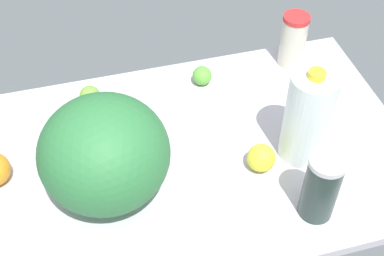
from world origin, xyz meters
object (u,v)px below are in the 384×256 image
tumbler_cup (293,40)px  watermelon (104,153)px  lemon_far_back (261,158)px  lime_beside_bowl (202,76)px  milk_jug (308,117)px  lime_near_front (90,96)px  shaker_bottle (321,187)px

tumbler_cup → watermelon: bearing=29.0°
lemon_far_back → lime_beside_bowl: lemon_far_back is taller
milk_jug → watermelon: (52.02, -1.09, 0.28)cm
milk_jug → lime_near_front: (52.52, -34.01, -10.47)cm
tumbler_cup → lemon_far_back: (24.38, 38.81, -5.12)cm
tumbler_cup → lemon_far_back: 46.12cm
tumbler_cup → lime_near_front: 64.80cm
watermelon → shaker_bottle: bearing=157.3°
lemon_far_back → watermelon: bearing=-4.7°
tumbler_cup → lemon_far_back: tumbler_cup is taller
tumbler_cup → lime_beside_bowl: bearing=4.4°
tumbler_cup → lime_near_front: bearing=2.3°
watermelon → lime_near_front: size_ratio=5.13×
lemon_far_back → milk_jug: bearing=-170.0°
lime_near_front → shaker_bottle: bearing=132.4°
watermelon → lime_near_front: 34.64cm
milk_jug → lime_beside_bowl: 40.22cm
shaker_bottle → tumbler_cup: (-16.15, -55.56, -0.85)cm
milk_jug → shaker_bottle: bearing=77.6°
lime_beside_bowl → lime_near_front: (34.41, 0.31, 0.13)cm
shaker_bottle → tumbler_cup: bearing=-106.2°
tumbler_cup → lemon_far_back: bearing=57.9°
milk_jug → lemon_far_back: (12.41, 2.18, -9.79)cm
watermelon → tumbler_cup: watermelon is taller
watermelon → lime_near_front: bearing=-89.1°
watermelon → tumbler_cup: bearing=-151.0°
milk_jug → lime_near_front: size_ratio=4.63×
tumbler_cup → milk_jug: bearing=71.9°
lime_beside_bowl → milk_jug: bearing=117.8°
tumbler_cup → lime_near_front: (64.49, 2.62, -5.80)cm
watermelon → lime_beside_bowl: size_ratio=5.35×
milk_jug → watermelon: bearing=-1.2°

